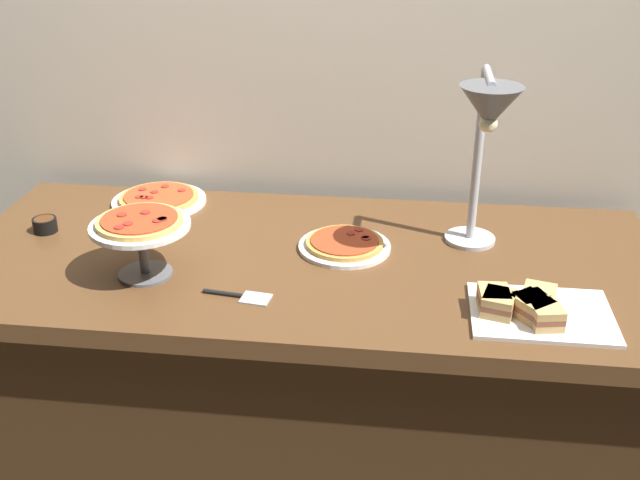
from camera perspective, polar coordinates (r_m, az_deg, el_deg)
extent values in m
plane|color=brown|center=(2.46, -0.91, -17.20)|extent=(8.00, 8.00, 0.00)
cube|color=beige|center=(2.34, 0.60, 14.12)|extent=(4.40, 0.04, 2.40)
cube|color=brown|center=(2.02, -1.06, -1.85)|extent=(1.90, 0.84, 0.05)
cube|color=#3C2715|center=(2.23, -0.98, -10.53)|extent=(1.75, 0.74, 0.71)
cylinder|color=#B7BABF|center=(2.14, 11.29, 0.11)|extent=(0.14, 0.14, 0.01)
cylinder|color=#B7BABF|center=(2.04, 11.88, 6.20)|extent=(0.02, 0.02, 0.47)
cylinder|color=#B7BABF|center=(1.89, 12.71, 12.01)|extent=(0.02, 0.18, 0.02)
cone|color=#595B60|center=(1.82, 12.78, 9.81)|extent=(0.15, 0.15, 0.10)
sphere|color=#F9EAB2|center=(1.83, 12.66, 8.61)|extent=(0.04, 0.04, 0.04)
cylinder|color=white|center=(2.39, -12.10, 2.90)|extent=(0.29, 0.29, 0.01)
cylinder|color=#C68E42|center=(2.39, -12.13, 3.16)|extent=(0.24, 0.24, 0.01)
cylinder|color=#B74723|center=(2.38, -12.15, 3.34)|extent=(0.21, 0.21, 0.00)
cylinder|color=maroon|center=(2.37, -13.22, 3.17)|extent=(0.02, 0.02, 0.00)
cylinder|color=maroon|center=(2.40, -12.45, 3.58)|extent=(0.02, 0.02, 0.00)
cylinder|color=maroon|center=(2.38, -13.56, 3.20)|extent=(0.02, 0.02, 0.00)
cylinder|color=maroon|center=(2.36, -12.82, 3.15)|extent=(0.02, 0.02, 0.00)
cylinder|color=maroon|center=(2.40, -10.46, 3.72)|extent=(0.02, 0.02, 0.00)
cylinder|color=maroon|center=(2.43, -13.32, 3.76)|extent=(0.02, 0.02, 0.00)
cylinder|color=maroon|center=(2.44, -11.68, 4.00)|extent=(0.02, 0.02, 0.00)
cylinder|color=white|center=(2.05, 1.87, -0.52)|extent=(0.25, 0.25, 0.01)
cylinder|color=#C68E42|center=(2.04, 1.88, -0.22)|extent=(0.21, 0.21, 0.01)
cylinder|color=#AD3D1E|center=(2.04, 1.88, -0.02)|extent=(0.19, 0.19, 0.00)
cylinder|color=maroon|center=(2.06, 3.44, 0.23)|extent=(0.02, 0.02, 0.00)
cylinder|color=maroon|center=(2.10, 2.96, 0.79)|extent=(0.02, 0.02, 0.00)
cylinder|color=maroon|center=(2.07, 2.34, 0.51)|extent=(0.02, 0.02, 0.00)
cylinder|color=maroon|center=(2.05, 3.51, 0.13)|extent=(0.02, 0.02, 0.00)
cylinder|color=#595B60|center=(1.94, -13.28, -0.87)|extent=(0.02, 0.02, 0.13)
cylinder|color=#595B60|center=(1.97, -13.10, -2.48)|extent=(0.14, 0.14, 0.01)
cylinder|color=white|center=(1.91, -13.49, 1.05)|extent=(0.25, 0.25, 0.01)
cylinder|color=#DBA856|center=(1.91, -13.53, 1.38)|extent=(0.21, 0.21, 0.01)
cylinder|color=#AD3D1E|center=(1.90, -13.56, 1.60)|extent=(0.19, 0.19, 0.00)
cylinder|color=maroon|center=(1.87, -12.23, 1.44)|extent=(0.02, 0.02, 0.00)
cylinder|color=maroon|center=(1.93, -14.81, 1.85)|extent=(0.02, 0.02, 0.00)
cylinder|color=maroon|center=(1.93, -13.10, 2.05)|extent=(0.02, 0.02, 0.00)
cylinder|color=maroon|center=(1.88, -11.87, 1.56)|extent=(0.02, 0.02, 0.00)
cylinder|color=maroon|center=(1.87, -14.37, 1.20)|extent=(0.02, 0.02, 0.00)
cylinder|color=maroon|center=(1.88, -11.91, 1.58)|extent=(0.02, 0.02, 0.00)
cylinder|color=maroon|center=(1.86, -15.00, 0.93)|extent=(0.02, 0.02, 0.00)
cube|color=white|center=(1.82, 16.43, -5.39)|extent=(0.33, 0.24, 0.01)
cube|color=tan|center=(1.77, 16.68, -5.92)|extent=(0.08, 0.09, 0.02)
cube|color=brown|center=(1.76, 16.75, -5.48)|extent=(0.08, 0.09, 0.01)
cube|color=tan|center=(1.75, 16.82, -5.03)|extent=(0.08, 0.09, 0.02)
cube|color=tan|center=(1.80, 12.99, -4.84)|extent=(0.07, 0.08, 0.02)
cube|color=brown|center=(1.79, 13.04, -4.40)|extent=(0.07, 0.08, 0.01)
cube|color=tan|center=(1.78, 13.09, -3.95)|extent=(0.07, 0.08, 0.02)
cube|color=tan|center=(1.78, 13.36, -5.15)|extent=(0.09, 0.10, 0.02)
cube|color=brown|center=(1.78, 13.41, -4.71)|extent=(0.09, 0.10, 0.01)
cube|color=tan|center=(1.77, 13.46, -4.26)|extent=(0.09, 0.10, 0.02)
cube|color=tan|center=(1.79, 15.70, -5.37)|extent=(0.11, 0.11, 0.02)
cube|color=brown|center=(1.78, 15.76, -4.93)|extent=(0.11, 0.11, 0.01)
cube|color=tan|center=(1.77, 15.82, -4.49)|extent=(0.11, 0.11, 0.02)
cube|color=tan|center=(1.80, 15.64, -5.18)|extent=(0.09, 0.09, 0.02)
cube|color=brown|center=(1.79, 15.70, -4.74)|extent=(0.09, 0.09, 0.01)
cube|color=tan|center=(1.78, 15.76, -4.30)|extent=(0.09, 0.09, 0.02)
cube|color=tan|center=(1.84, 16.23, -4.57)|extent=(0.09, 0.08, 0.02)
cube|color=brown|center=(1.83, 16.29, -4.14)|extent=(0.09, 0.08, 0.01)
cube|color=tan|center=(1.82, 16.35, -3.70)|extent=(0.09, 0.08, 0.02)
cylinder|color=black|center=(2.28, -20.15, 1.08)|extent=(0.07, 0.07, 0.04)
cylinder|color=#562D14|center=(2.27, -20.21, 1.48)|extent=(0.06, 0.06, 0.01)
cube|color=#B7BABF|center=(1.82, -4.90, -4.45)|extent=(0.08, 0.06, 0.00)
cylinder|color=black|center=(1.84, -7.40, -4.04)|extent=(0.10, 0.03, 0.01)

